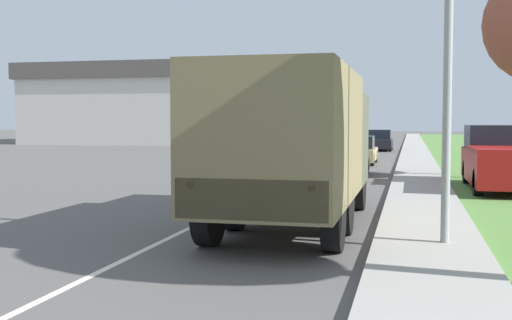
{
  "coord_description": "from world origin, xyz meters",
  "views": [
    {
      "loc": [
        4.18,
        -1.43,
        2.1
      ],
      "look_at": [
        0.78,
        12.66,
        1.21
      ],
      "focal_mm": 45.0,
      "sensor_mm": 36.0,
      "label": 1
    }
  ],
  "objects": [
    {
      "name": "sidewalk_right",
      "position": [
        4.5,
        40.0,
        0.06
      ],
      "size": [
        1.8,
        120.0,
        0.12
      ],
      "color": "#9E9B93",
      "rests_on": "ground"
    },
    {
      "name": "car_third_ahead",
      "position": [
        2.03,
        44.63,
        0.66
      ],
      "size": [
        1.83,
        4.56,
        1.47
      ],
      "color": "black",
      "rests_on": "ground"
    },
    {
      "name": "car_second_ahead",
      "position": [
        1.62,
        30.17,
        0.62
      ],
      "size": [
        1.87,
        4.34,
        1.36
      ],
      "color": "tan",
      "rests_on": "ground"
    },
    {
      "name": "pickup_truck",
      "position": [
        6.88,
        19.28,
        0.93
      ],
      "size": [
        1.95,
        5.49,
        1.94
      ],
      "color": "maroon",
      "rests_on": "grass_strip_right"
    },
    {
      "name": "car_fourth_ahead",
      "position": [
        -1.8,
        59.22,
        0.65
      ],
      "size": [
        1.94,
        4.78,
        1.42
      ],
      "color": "silver",
      "rests_on": "ground"
    },
    {
      "name": "military_truck",
      "position": [
        1.96,
        11.04,
        1.71
      ],
      "size": [
        2.39,
        7.52,
        3.03
      ],
      "color": "#474C38",
      "rests_on": "ground"
    },
    {
      "name": "car_nearest_ahead",
      "position": [
        1.69,
        22.28,
        0.77
      ],
      "size": [
        1.86,
        4.86,
        1.74
      ],
      "color": "tan",
      "rests_on": "ground"
    },
    {
      "name": "grass_strip_right",
      "position": [
        8.9,
        40.0,
        0.01
      ],
      "size": [
        7.0,
        120.0,
        0.02
      ],
      "color": "#56843D",
      "rests_on": "ground"
    },
    {
      "name": "ground_plane",
      "position": [
        0.0,
        40.0,
        0.0
      ],
      "size": [
        180.0,
        180.0,
        0.0
      ],
      "primitive_type": "plane",
      "color": "#565451"
    },
    {
      "name": "lane_centre_stripe",
      "position": [
        0.0,
        40.0,
        0.0
      ],
      "size": [
        0.12,
        120.0,
        0.0
      ],
      "color": "silver",
      "rests_on": "ground"
    },
    {
      "name": "building_distant",
      "position": [
        -20.62,
        55.37,
        3.62
      ],
      "size": [
        18.82,
        14.36,
        7.16
      ],
      "color": "beige",
      "rests_on": "ground"
    }
  ]
}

